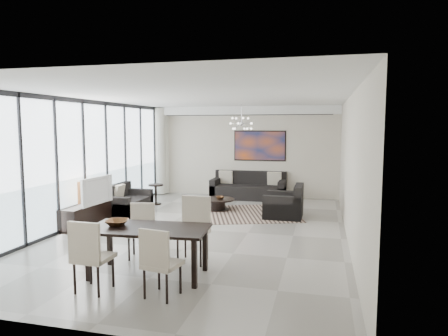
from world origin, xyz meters
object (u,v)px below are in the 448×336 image
(tv_console, at_px, (87,215))
(dining_table, at_px, (148,233))
(sofa_main, at_px, (249,189))
(television, at_px, (93,190))
(coffee_table, at_px, (218,204))

(tv_console, distance_m, dining_table, 3.73)
(sofa_main, xyz_separation_m, television, (-2.82, -4.29, 0.53))
(coffee_table, distance_m, sofa_main, 2.02)
(sofa_main, xyz_separation_m, dining_table, (-0.28, -6.85, 0.38))
(sofa_main, height_order, television, television)
(coffee_table, bearing_deg, television, -135.09)
(coffee_table, bearing_deg, sofa_main, 76.24)
(sofa_main, relative_size, tv_console, 1.44)
(coffee_table, distance_m, tv_console, 3.44)
(tv_console, distance_m, television, 0.59)
(coffee_table, xyz_separation_m, television, (-2.34, -2.33, 0.64))
(television, distance_m, dining_table, 3.61)
(sofa_main, distance_m, dining_table, 6.87)
(television, relative_size, dining_table, 0.58)
(tv_console, relative_size, television, 1.47)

